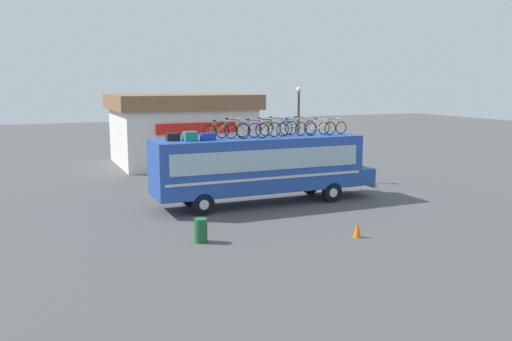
# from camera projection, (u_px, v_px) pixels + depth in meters

# --- Properties ---
(ground_plane) EXTENTS (120.00, 120.00, 0.00)m
(ground_plane) POSITION_uv_depth(u_px,v_px,m) (258.00, 204.00, 26.28)
(ground_plane) COLOR #4C4C4F
(bus) EXTENTS (11.40, 2.62, 3.29)m
(bus) POSITION_uv_depth(u_px,v_px,m) (261.00, 164.00, 26.02)
(bus) COLOR #23479E
(bus) RESTS_ON ground
(luggage_bag_1) EXTENTS (0.58, 0.46, 0.33)m
(luggage_bag_1) POSITION_uv_depth(u_px,v_px,m) (173.00, 137.00, 24.26)
(luggage_bag_1) COLOR black
(luggage_bag_1) RESTS_ON bus
(luggage_bag_2) EXTENTS (0.58, 0.49, 0.42)m
(luggage_bag_2) POSITION_uv_depth(u_px,v_px,m) (190.00, 136.00, 24.15)
(luggage_bag_2) COLOR #1E7F66
(luggage_bag_2) RESTS_ON bus
(luggage_bag_3) EXTENTS (0.65, 0.36, 0.33)m
(luggage_bag_3) POSITION_uv_depth(u_px,v_px,m) (208.00, 137.00, 24.36)
(luggage_bag_3) COLOR #193899
(luggage_bag_3) RESTS_ON bus
(rooftop_bicycle_1) EXTENTS (1.74, 0.44, 0.90)m
(rooftop_bicycle_1) POSITION_uv_depth(u_px,v_px,m) (220.00, 131.00, 24.92)
(rooftop_bicycle_1) COLOR black
(rooftop_bicycle_1) RESTS_ON bus
(rooftop_bicycle_2) EXTENTS (1.77, 0.44, 0.96)m
(rooftop_bicycle_2) POSITION_uv_depth(u_px,v_px,m) (232.00, 129.00, 25.44)
(rooftop_bicycle_2) COLOR black
(rooftop_bicycle_2) RESTS_ON bus
(rooftop_bicycle_3) EXTENTS (1.68, 0.44, 0.94)m
(rooftop_bicycle_3) POSITION_uv_depth(u_px,v_px,m) (253.00, 130.00, 25.13)
(rooftop_bicycle_3) COLOR black
(rooftop_bicycle_3) RESTS_ON bus
(rooftop_bicycle_4) EXTENTS (1.76, 0.44, 0.95)m
(rooftop_bicycle_4) POSITION_uv_depth(u_px,v_px,m) (264.00, 129.00, 25.64)
(rooftop_bicycle_4) COLOR black
(rooftop_bicycle_4) RESTS_ON bus
(rooftop_bicycle_5) EXTENTS (1.83, 0.44, 0.97)m
(rooftop_bicycle_5) POSITION_uv_depth(u_px,v_px,m) (276.00, 128.00, 26.33)
(rooftop_bicycle_5) COLOR black
(rooftop_bicycle_5) RESTS_ON bus
(rooftop_bicycle_6) EXTENTS (1.69, 0.44, 0.89)m
(rooftop_bicycle_6) POSITION_uv_depth(u_px,v_px,m) (292.00, 128.00, 26.33)
(rooftop_bicycle_6) COLOR black
(rooftop_bicycle_6) RESTS_ON bus
(rooftop_bicycle_7) EXTENTS (1.78, 0.44, 0.94)m
(rooftop_bicycle_7) POSITION_uv_depth(u_px,v_px,m) (301.00, 127.00, 26.98)
(rooftop_bicycle_7) COLOR black
(rooftop_bicycle_7) RESTS_ON bus
(rooftop_bicycle_8) EXTENTS (1.75, 0.44, 0.88)m
(rooftop_bicycle_8) POSITION_uv_depth(u_px,v_px,m) (321.00, 128.00, 26.60)
(rooftop_bicycle_8) COLOR black
(rooftop_bicycle_8) RESTS_ON bus
(rooftop_bicycle_9) EXTENTS (1.66, 0.44, 0.86)m
(rooftop_bicycle_9) POSITION_uv_depth(u_px,v_px,m) (332.00, 127.00, 27.15)
(rooftop_bicycle_9) COLOR black
(rooftop_bicycle_9) RESTS_ON bus
(roadside_building) EXTENTS (9.96, 8.37, 5.07)m
(roadside_building) POSITION_uv_depth(u_px,v_px,m) (181.00, 128.00, 39.25)
(roadside_building) COLOR silver
(roadside_building) RESTS_ON ground
(trash_bin) EXTENTS (0.49, 0.49, 0.90)m
(trash_bin) POSITION_uv_depth(u_px,v_px,m) (201.00, 230.00, 19.86)
(trash_bin) COLOR #1E592D
(trash_bin) RESTS_ON ground
(traffic_cone) EXTENTS (0.32, 0.32, 0.63)m
(traffic_cone) POSITION_uv_depth(u_px,v_px,m) (357.00, 229.00, 20.51)
(traffic_cone) COLOR orange
(traffic_cone) RESTS_ON ground
(street_lamp) EXTENTS (0.32, 0.32, 5.66)m
(street_lamp) POSITION_uv_depth(u_px,v_px,m) (298.00, 126.00, 31.74)
(street_lamp) COLOR #38383D
(street_lamp) RESTS_ON ground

